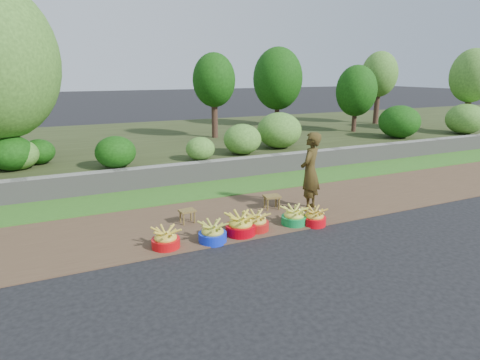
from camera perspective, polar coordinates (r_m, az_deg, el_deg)
name	(u,v)px	position (r m, az deg, el deg)	size (l,w,h in m)	color
ground_plane	(281,234)	(7.51, 5.88, -7.71)	(120.00, 120.00, 0.00)	black
dirt_shoulder	(251,213)	(8.53, 1.59, -4.71)	(80.00, 2.50, 0.02)	#4E3927
grass_verge	(216,188)	(10.26, -3.39, -1.19)	(80.00, 1.50, 0.04)	#336A1F
retaining_wall	(205,171)	(10.96, -5.05, 1.23)	(80.00, 0.35, 0.55)	gray
earth_bank	(160,144)	(15.57, -11.26, 5.08)	(80.00, 10.00, 0.50)	#303A1A
vegetation	(32,80)	(12.83, -27.44, 12.48)	(33.38, 7.12, 4.68)	#3A251B
basin_a	(166,239)	(6.98, -10.53, -8.29)	(0.48, 0.48, 0.36)	red
basin_b	(213,233)	(7.11, -3.93, -7.55)	(0.50, 0.50, 0.37)	#0F2AD3
basin_c	(240,225)	(7.38, 0.07, -6.47)	(0.56, 0.56, 0.41)	#BA000D
basin_d	(256,222)	(7.59, 2.31, -6.06)	(0.49, 0.49, 0.36)	#AC1513
basin_e	(294,217)	(7.94, 7.69, -5.20)	(0.49, 0.49, 0.37)	#10853C
basin_f	(314,217)	(7.99, 10.50, -5.25)	(0.46, 0.46, 0.35)	red
stool_left	(187,213)	(7.96, -7.51, -4.61)	(0.33, 0.26, 0.27)	brown
stool_right	(272,198)	(8.69, 4.56, -2.60)	(0.38, 0.31, 0.30)	brown
vendor_woman	(310,172)	(8.62, 9.94, 1.19)	(0.61, 0.40, 1.68)	black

